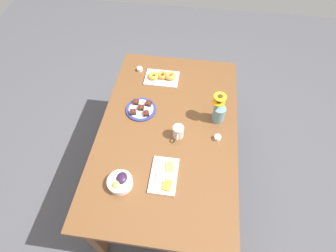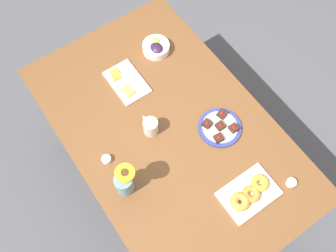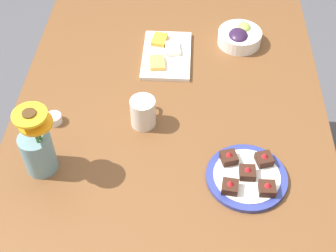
{
  "view_description": "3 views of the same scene",
  "coord_description": "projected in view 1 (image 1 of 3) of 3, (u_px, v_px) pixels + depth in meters",
  "views": [
    {
      "loc": [
        1.1,
        0.15,
        2.29
      ],
      "look_at": [
        0.0,
        0.0,
        0.78
      ],
      "focal_mm": 28.0,
      "sensor_mm": 36.0,
      "label": 1
    },
    {
      "loc": [
        -0.69,
        0.48,
        2.53
      ],
      "look_at": [
        0.0,
        0.0,
        0.78
      ],
      "focal_mm": 40.0,
      "sensor_mm": 36.0,
      "label": 2
    },
    {
      "loc": [
        -0.93,
        -0.05,
        1.82
      ],
      "look_at": [
        0.0,
        0.0,
        0.78
      ],
      "focal_mm": 50.0,
      "sensor_mm": 36.0,
      "label": 3
    }
  ],
  "objects": [
    {
      "name": "ground_plane",
      "position": [
        168.0,
        174.0,
        2.5
      ],
      "size": [
        6.0,
        6.0,
        0.0
      ],
      "primitive_type": "plane",
      "color": "#4C4C51"
    },
    {
      "name": "dining_table",
      "position": [
        168.0,
        136.0,
        1.97
      ],
      "size": [
        1.6,
        1.0,
        0.74
      ],
      "color": "brown",
      "rests_on": "ground_plane"
    },
    {
      "name": "coffee_mug",
      "position": [
        178.0,
        132.0,
        1.83
      ],
      "size": [
        0.11,
        0.08,
        0.1
      ],
      "color": "beige",
      "rests_on": "dining_table"
    },
    {
      "name": "grape_bowl",
      "position": [
        120.0,
        182.0,
        1.63
      ],
      "size": [
        0.16,
        0.16,
        0.07
      ],
      "color": "white",
      "rests_on": "dining_table"
    },
    {
      "name": "cheese_platter",
      "position": [
        164.0,
        176.0,
        1.67
      ],
      "size": [
        0.26,
        0.17,
        0.03
      ],
      "color": "white",
      "rests_on": "dining_table"
    },
    {
      "name": "croissant_platter",
      "position": [
        162.0,
        77.0,
        2.2
      ],
      "size": [
        0.19,
        0.28,
        0.05
      ],
      "color": "white",
      "rests_on": "dining_table"
    },
    {
      "name": "jam_cup_honey",
      "position": [
        140.0,
        69.0,
        2.26
      ],
      "size": [
        0.05,
        0.05,
        0.03
      ],
      "color": "white",
      "rests_on": "dining_table"
    },
    {
      "name": "jam_cup_berry",
      "position": [
        218.0,
        138.0,
        1.84
      ],
      "size": [
        0.05,
        0.05,
        0.03
      ],
      "color": "white",
      "rests_on": "dining_table"
    },
    {
      "name": "dessert_plate",
      "position": [
        141.0,
        109.0,
        2.0
      ],
      "size": [
        0.23,
        0.23,
        0.05
      ],
      "color": "navy",
      "rests_on": "dining_table"
    },
    {
      "name": "flower_vase",
      "position": [
        219.0,
        112.0,
        1.89
      ],
      "size": [
        0.1,
        0.11,
        0.24
      ],
      "color": "#6B939E",
      "rests_on": "dining_table"
    }
  ]
}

